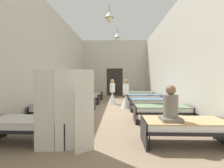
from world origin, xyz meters
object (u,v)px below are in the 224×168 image
object	(u,v)px
bed_right_row_2	(150,102)
privacy_screen	(65,111)
nurse_near_aisle	(126,98)
bed_left_row_3	(83,97)
bed_left_row_1	(60,109)
bed_right_row_1	(162,109)
bed_right_row_4	(139,94)
bed_left_row_2	(75,101)
patient_seated_primary	(171,107)
bed_left_row_4	(89,94)
bed_left_row_0	(31,124)
bed_right_row_3	(144,97)
nurse_mid_aisle	(112,95)
bed_right_row_0	(185,126)

from	to	relation	value
bed_right_row_2	privacy_screen	world-z (taller)	privacy_screen
privacy_screen	nurse_near_aisle	bearing A→B (deg)	53.07
bed_left_row_3	privacy_screen	distance (m)	6.22
bed_left_row_1	nurse_near_aisle	distance (m)	3.58
bed_right_row_1	bed_right_row_4	size ratio (longest dim) A/B	1.00
bed_left_row_2	patient_seated_primary	distance (m)	5.07
bed_left_row_2	bed_right_row_2	xyz separation A→B (m)	(3.58, 0.00, 0.00)
patient_seated_primary	bed_left_row_1	bearing A→B (deg)	148.46
bed_left_row_4	patient_seated_primary	world-z (taller)	patient_seated_primary
bed_right_row_2	bed_left_row_0	bearing A→B (deg)	-133.27
bed_right_row_3	patient_seated_primary	xyz separation A→B (m)	(-0.35, -5.78, 0.43)
bed_left_row_0	bed_right_row_1	world-z (taller)	same
bed_left_row_1	bed_right_row_1	distance (m)	3.58
bed_right_row_1	bed_left_row_3	size ratio (longest dim) A/B	1.00
bed_left_row_3	nurse_mid_aisle	bearing A→B (deg)	0.93
nurse_mid_aisle	nurse_near_aisle	bearing A→B (deg)	-109.25
bed_right_row_3	nurse_mid_aisle	world-z (taller)	nurse_mid_aisle
bed_right_row_0	patient_seated_primary	size ratio (longest dim) A/B	2.37
nurse_near_aisle	bed_left_row_3	bearing A→B (deg)	32.52
bed_right_row_2	patient_seated_primary	world-z (taller)	patient_seated_primary
bed_left_row_3	bed_right_row_4	bearing A→B (deg)	27.97
bed_left_row_2	nurse_mid_aisle	bearing A→B (deg)	47.93
bed_right_row_1	bed_right_row_4	xyz separation A→B (m)	(0.00, 5.70, 0.00)
bed_right_row_4	bed_left_row_4	bearing A→B (deg)	180.00
bed_left_row_2	bed_right_row_3	bearing A→B (deg)	27.97
bed_right_row_0	bed_right_row_2	bearing A→B (deg)	90.00
bed_right_row_1	privacy_screen	world-z (taller)	privacy_screen
bed_right_row_3	bed_right_row_4	size ratio (longest dim) A/B	1.00
bed_left_row_1	bed_right_row_3	xyz separation A→B (m)	(3.58, 3.80, 0.00)
bed_left_row_2	bed_right_row_3	distance (m)	4.05
bed_left_row_3	patient_seated_primary	xyz separation A→B (m)	(3.23, -5.78, 0.43)
bed_left_row_3	nurse_mid_aisle	world-z (taller)	nurse_mid_aisle
nurse_near_aisle	patient_seated_primary	bearing A→B (deg)	158.00
bed_left_row_1	bed_left_row_3	xyz separation A→B (m)	(0.00, 3.80, 0.00)
bed_right_row_0	bed_left_row_4	distance (m)	8.40
bed_right_row_2	nurse_mid_aisle	size ratio (longest dim) A/B	1.28
bed_left_row_2	bed_left_row_4	bearing A→B (deg)	90.00
bed_left_row_2	bed_right_row_4	distance (m)	5.22
bed_left_row_1	bed_right_row_4	size ratio (longest dim) A/B	1.00
bed_left_row_2	nurse_mid_aisle	size ratio (longest dim) A/B	1.28
bed_right_row_0	bed_left_row_3	bearing A→B (deg)	122.11
bed_left_row_4	patient_seated_primary	xyz separation A→B (m)	(3.23, -7.68, 0.43)
patient_seated_primary	nurse_mid_aisle	bearing A→B (deg)	104.36
bed_right_row_4	patient_seated_primary	bearing A→B (deg)	-92.61
nurse_mid_aisle	bed_left_row_2	bearing A→B (deg)	178.09
bed_left_row_4	nurse_mid_aisle	world-z (taller)	nurse_mid_aisle
bed_right_row_1	bed_right_row_0	bearing A→B (deg)	-90.00
bed_left_row_4	privacy_screen	distance (m)	8.10
bed_right_row_0	bed_right_row_4	world-z (taller)	same
bed_right_row_0	patient_seated_primary	bearing A→B (deg)	-167.01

